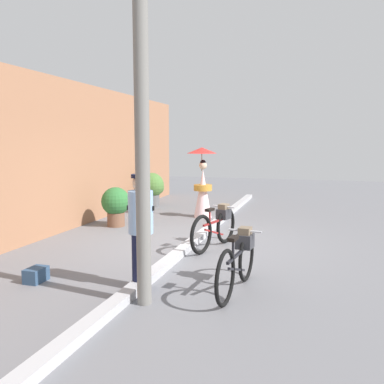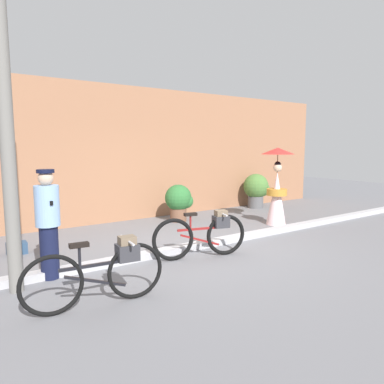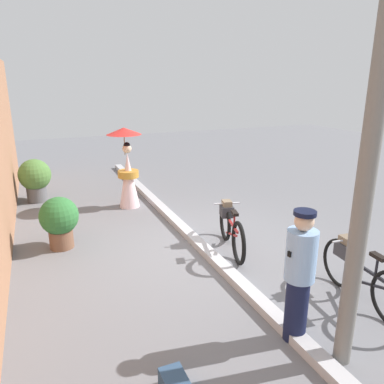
{
  "view_description": "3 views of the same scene",
  "coord_description": "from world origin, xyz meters",
  "px_view_note": "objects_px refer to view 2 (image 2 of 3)",
  "views": [
    {
      "loc": [
        -7.62,
        -2.26,
        2.01
      ],
      "look_at": [
        0.25,
        0.14,
        1.0
      ],
      "focal_mm": 37.75,
      "sensor_mm": 36.0,
      "label": 1
    },
    {
      "loc": [
        -3.77,
        -5.3,
        1.91
      ],
      "look_at": [
        0.22,
        0.52,
        1.0
      ],
      "focal_mm": 33.21,
      "sensor_mm": 36.0,
      "label": 2
    },
    {
      "loc": [
        -5.59,
        2.52,
        2.91
      ],
      "look_at": [
        0.06,
        0.14,
        1.06
      ],
      "focal_mm": 34.75,
      "sensor_mm": 36.0,
      "label": 3
    }
  ],
  "objects_px": {
    "potted_plant_by_door": "(257,189)",
    "backpack_on_pavement": "(17,248)",
    "bicycle_near_officer": "(103,270)",
    "bicycle_far_side": "(204,233)",
    "person_officer": "(48,222)",
    "person_with_parasol": "(277,186)",
    "potted_plant_small": "(179,201)",
    "utility_pole": "(5,107)"
  },
  "relations": [
    {
      "from": "person_with_parasol",
      "to": "potted_plant_by_door",
      "type": "relative_size",
      "value": 1.77
    },
    {
      "from": "bicycle_near_officer",
      "to": "potted_plant_by_door",
      "type": "relative_size",
      "value": 1.6
    },
    {
      "from": "person_officer",
      "to": "backpack_on_pavement",
      "type": "distance_m",
      "value": 1.74
    },
    {
      "from": "person_officer",
      "to": "person_with_parasol",
      "type": "height_order",
      "value": "person_with_parasol"
    },
    {
      "from": "potted_plant_small",
      "to": "utility_pole",
      "type": "relative_size",
      "value": 0.2
    },
    {
      "from": "bicycle_near_officer",
      "to": "potted_plant_small",
      "type": "relative_size",
      "value": 1.79
    },
    {
      "from": "person_with_parasol",
      "to": "backpack_on_pavement",
      "type": "height_order",
      "value": "person_with_parasol"
    },
    {
      "from": "potted_plant_by_door",
      "to": "bicycle_far_side",
      "type": "bearing_deg",
      "value": -144.38
    },
    {
      "from": "person_officer",
      "to": "potted_plant_by_door",
      "type": "height_order",
      "value": "person_officer"
    },
    {
      "from": "bicycle_far_side",
      "to": "utility_pole",
      "type": "xyz_separation_m",
      "value": [
        -2.92,
        0.21,
        1.98
      ]
    },
    {
      "from": "backpack_on_pavement",
      "to": "person_with_parasol",
      "type": "bearing_deg",
      "value": -9.31
    },
    {
      "from": "bicycle_near_officer",
      "to": "potted_plant_by_door",
      "type": "xyz_separation_m",
      "value": [
        6.46,
        3.94,
        0.17
      ]
    },
    {
      "from": "backpack_on_pavement",
      "to": "potted_plant_by_door",
      "type": "bearing_deg",
      "value": 8.78
    },
    {
      "from": "person_with_parasol",
      "to": "potted_plant_by_door",
      "type": "height_order",
      "value": "person_with_parasol"
    },
    {
      "from": "bicycle_far_side",
      "to": "person_with_parasol",
      "type": "distance_m",
      "value": 3.27
    },
    {
      "from": "bicycle_far_side",
      "to": "potted_plant_small",
      "type": "xyz_separation_m",
      "value": [
        1.26,
        2.77,
        0.12
      ]
    },
    {
      "from": "bicycle_far_side",
      "to": "backpack_on_pavement",
      "type": "height_order",
      "value": "bicycle_far_side"
    },
    {
      "from": "person_with_parasol",
      "to": "potted_plant_small",
      "type": "bearing_deg",
      "value": 136.83
    },
    {
      "from": "bicycle_far_side",
      "to": "person_officer",
      "type": "height_order",
      "value": "person_officer"
    },
    {
      "from": "potted_plant_by_door",
      "to": "backpack_on_pavement",
      "type": "xyz_separation_m",
      "value": [
        -6.99,
        -1.08,
        -0.49
      ]
    },
    {
      "from": "potted_plant_by_door",
      "to": "potted_plant_small",
      "type": "relative_size",
      "value": 1.12
    },
    {
      "from": "bicycle_far_side",
      "to": "person_with_parasol",
      "type": "height_order",
      "value": "person_with_parasol"
    },
    {
      "from": "person_officer",
      "to": "person_with_parasol",
      "type": "xyz_separation_m",
      "value": [
        5.46,
        0.63,
        0.11
      ]
    },
    {
      "from": "potted_plant_by_door",
      "to": "utility_pole",
      "type": "xyz_separation_m",
      "value": [
        -7.27,
        -2.9,
        1.8
      ]
    },
    {
      "from": "bicycle_near_officer",
      "to": "person_with_parasol",
      "type": "height_order",
      "value": "person_with_parasol"
    },
    {
      "from": "bicycle_near_officer",
      "to": "potted_plant_by_door",
      "type": "height_order",
      "value": "potted_plant_by_door"
    },
    {
      "from": "bicycle_near_officer",
      "to": "bicycle_far_side",
      "type": "height_order",
      "value": "bicycle_near_officer"
    },
    {
      "from": "person_officer",
      "to": "person_with_parasol",
      "type": "relative_size",
      "value": 0.84
    },
    {
      "from": "bicycle_far_side",
      "to": "person_with_parasol",
      "type": "relative_size",
      "value": 0.88
    },
    {
      "from": "potted_plant_small",
      "to": "utility_pole",
      "type": "xyz_separation_m",
      "value": [
        -4.17,
        -2.55,
        1.86
      ]
    },
    {
      "from": "utility_pole",
      "to": "person_with_parasol",
      "type": "bearing_deg",
      "value": 8.51
    },
    {
      "from": "person_officer",
      "to": "person_with_parasol",
      "type": "bearing_deg",
      "value": 6.62
    },
    {
      "from": "potted_plant_by_door",
      "to": "backpack_on_pavement",
      "type": "relative_size",
      "value": 3.23
    },
    {
      "from": "bicycle_near_officer",
      "to": "person_officer",
      "type": "relative_size",
      "value": 1.07
    },
    {
      "from": "bicycle_far_side",
      "to": "potted_plant_small",
      "type": "distance_m",
      "value": 3.04
    },
    {
      "from": "utility_pole",
      "to": "bicycle_far_side",
      "type": "bearing_deg",
      "value": -4.19
    },
    {
      "from": "bicycle_near_officer",
      "to": "utility_pole",
      "type": "xyz_separation_m",
      "value": [
        -0.81,
        1.04,
        1.96
      ]
    },
    {
      "from": "bicycle_near_officer",
      "to": "utility_pole",
      "type": "bearing_deg",
      "value": 127.75
    },
    {
      "from": "potted_plant_by_door",
      "to": "utility_pole",
      "type": "distance_m",
      "value": 8.03
    },
    {
      "from": "potted_plant_by_door",
      "to": "potted_plant_small",
      "type": "bearing_deg",
      "value": -173.57
    },
    {
      "from": "bicycle_near_officer",
      "to": "bicycle_far_side",
      "type": "xyz_separation_m",
      "value": [
        2.11,
        0.83,
        -0.02
      ]
    },
    {
      "from": "person_officer",
      "to": "backpack_on_pavement",
      "type": "height_order",
      "value": "person_officer"
    }
  ]
}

